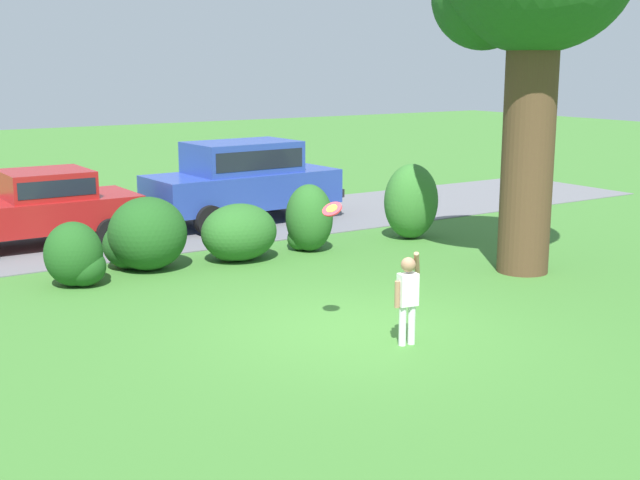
{
  "coord_description": "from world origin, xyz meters",
  "views": [
    {
      "loc": [
        -6.74,
        -9.41,
        3.74
      ],
      "look_at": [
        0.09,
        1.03,
        1.1
      ],
      "focal_mm": 47.42,
      "sensor_mm": 36.0,
      "label": 1
    }
  ],
  "objects": [
    {
      "name": "ground_plane",
      "position": [
        0.0,
        0.0,
        0.0
      ],
      "size": [
        80.0,
        80.0,
        0.0
      ],
      "primitive_type": "plane",
      "color": "#3D752D"
    },
    {
      "name": "driveway_strip",
      "position": [
        0.0,
        7.97,
        0.01
      ],
      "size": [
        28.0,
        4.4,
        0.02
      ],
      "primitive_type": "cube",
      "color": "slate",
      "rests_on": "ground"
    },
    {
      "name": "shrub_near_tree",
      "position": [
        -2.58,
        4.49,
        0.5
      ],
      "size": [
        0.99,
        0.99,
        1.1
      ],
      "color": "#1E511C",
      "rests_on": "ground"
    },
    {
      "name": "shrub_centre_left",
      "position": [
        -1.19,
        4.97,
        0.62
      ],
      "size": [
        1.45,
        1.47,
        1.35
      ],
      "color": "#1E511C",
      "rests_on": "ground"
    },
    {
      "name": "child_thrower",
      "position": [
        0.18,
        -0.97,
        0.72
      ],
      "size": [
        0.47,
        0.23,
        1.29
      ],
      "color": "white",
      "rests_on": "ground"
    },
    {
      "name": "shrub_centre",
      "position": [
        0.57,
        4.66,
        0.51
      ],
      "size": [
        1.49,
        1.25,
        1.1
      ],
      "color": "#286023",
      "rests_on": "ground"
    },
    {
      "name": "frisbee",
      "position": [
        -0.41,
        -0.04,
        1.78
      ],
      "size": [
        0.28,
        0.28,
        0.21
      ],
      "color": "red"
    },
    {
      "name": "shrub_centre_right",
      "position": [
        2.17,
        4.64,
        0.63
      ],
      "size": [
        0.94,
        0.99,
        1.35
      ],
      "color": "#286023",
      "rests_on": "ground"
    },
    {
      "name": "parked_sedan",
      "position": [
        -2.26,
        8.08,
        0.85
      ],
      "size": [
        4.4,
        2.1,
        1.56
      ],
      "color": "maroon",
      "rests_on": "ground"
    },
    {
      "name": "parked_suv",
      "position": [
        2.51,
        8.06,
        1.08
      ],
      "size": [
        4.77,
        2.25,
        1.92
      ],
      "color": "#28429E",
      "rests_on": "ground"
    },
    {
      "name": "shrub_far_end",
      "position": [
        4.68,
        4.48,
        0.81
      ],
      "size": [
        1.22,
        1.07,
        1.61
      ],
      "color": "#33702B",
      "rests_on": "ground"
    }
  ]
}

